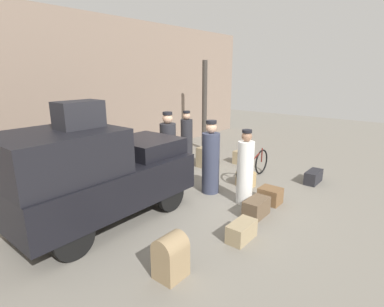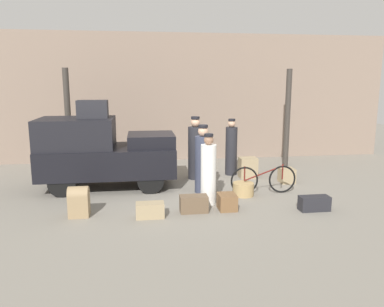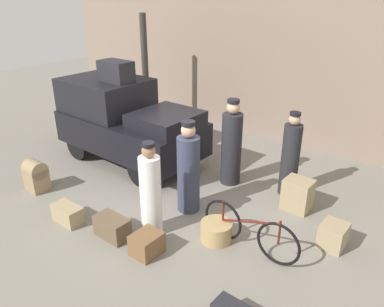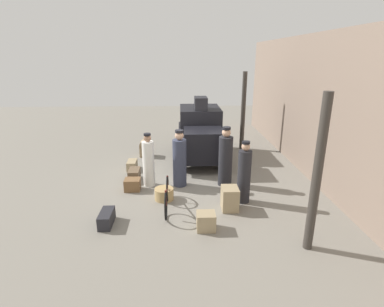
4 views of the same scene
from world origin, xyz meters
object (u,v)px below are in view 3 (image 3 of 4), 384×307
at_px(conductor_in_dark_uniform, 290,157).
at_px(suitcase_black_upright, 112,227).
at_px(porter_standing_middle, 231,146).
at_px(trunk_wicker_pale, 147,244).
at_px(trunk_umber_medium, 298,194).
at_px(bicycle, 249,231).
at_px(truck, 125,120).
at_px(trunk_on_truck_roof, 116,71).
at_px(porter_lifting_near_truck, 151,193).
at_px(porter_with_bicycle, 188,171).
at_px(trunk_large_brown, 333,235).
at_px(wicker_basket, 216,231).
at_px(trunk_barrel_dark, 36,175).
at_px(suitcase_small_leather, 68,214).

distance_m(conductor_in_dark_uniform, suitcase_black_upright, 3.63).
bearing_deg(porter_standing_middle, trunk_wicker_pale, -83.78).
bearing_deg(trunk_umber_medium, bicycle, -92.42).
distance_m(truck, trunk_on_truck_roof, 1.13).
bearing_deg(porter_lifting_near_truck, suitcase_black_upright, -128.76).
relative_size(porter_lifting_near_truck, porter_standing_middle, 0.90).
height_order(truck, conductor_in_dark_uniform, truck).
relative_size(bicycle, suitcase_black_upright, 2.82).
xyz_separation_m(porter_with_bicycle, trunk_large_brown, (2.51, 0.60, -0.59)).
relative_size(trunk_large_brown, trunk_wicker_pale, 0.94).
bearing_deg(bicycle, wicker_basket, -169.78).
xyz_separation_m(wicker_basket, trunk_umber_medium, (0.62, 1.73, 0.14)).
bearing_deg(wicker_basket, trunk_barrel_dark, -166.05).
bearing_deg(trunk_umber_medium, suitcase_black_upright, -126.29).
bearing_deg(wicker_basket, bicycle, 10.22).
bearing_deg(suitcase_small_leather, trunk_wicker_pale, 8.98).
relative_size(trunk_barrel_dark, trunk_wicker_pale, 1.43).
bearing_deg(porter_standing_middle, conductor_in_dark_uniform, 16.16).
bearing_deg(bicycle, porter_lifting_near_truck, -158.57).
relative_size(wicker_basket, trunk_large_brown, 1.22).
relative_size(truck, conductor_in_dark_uniform, 2.05).
distance_m(porter_lifting_near_truck, suitcase_small_leather, 1.67).
bearing_deg(suitcase_small_leather, trunk_umber_medium, 44.90).
distance_m(suitcase_black_upright, trunk_on_truck_roof, 3.79).
xyz_separation_m(porter_standing_middle, trunk_barrel_dark, (-2.90, -2.79, -0.50)).
height_order(truck, suitcase_black_upright, truck).
distance_m(porter_standing_middle, suitcase_black_upright, 2.96).
height_order(porter_lifting_near_truck, trunk_wicker_pale, porter_lifting_near_truck).
distance_m(truck, suitcase_black_upright, 3.24).
height_order(porter_lifting_near_truck, trunk_large_brown, porter_lifting_near_truck).
distance_m(truck, conductor_in_dark_uniform, 3.88).
bearing_deg(trunk_umber_medium, suitcase_small_leather, -135.10).
relative_size(porter_standing_middle, trunk_large_brown, 4.27).
xyz_separation_m(truck, porter_with_bicycle, (2.60, -0.82, -0.20)).
bearing_deg(porter_standing_middle, truck, -167.57).
relative_size(truck, suitcase_small_leather, 5.97).
relative_size(bicycle, trunk_on_truck_roof, 2.21).
bearing_deg(trunk_barrel_dark, trunk_wicker_pale, -0.23).
height_order(trunk_large_brown, trunk_wicker_pale, trunk_large_brown).
height_order(truck, trunk_barrel_dark, truck).
xyz_separation_m(trunk_large_brown, trunk_wicker_pale, (-2.20, -2.01, -0.03)).
relative_size(truck, trunk_umber_medium, 5.83).
xyz_separation_m(truck, trunk_umber_medium, (4.17, 0.48, -0.69)).
distance_m(trunk_large_brown, trunk_barrel_dark, 5.77).
height_order(wicker_basket, porter_lifting_near_truck, porter_lifting_near_truck).
distance_m(wicker_basket, trunk_large_brown, 1.87).
bearing_deg(trunk_large_brown, trunk_on_truck_roof, 177.63).
bearing_deg(porter_lifting_near_truck, truck, 145.54).
xyz_separation_m(trunk_large_brown, trunk_on_truck_roof, (-5.30, 0.22, 1.91)).
height_order(porter_standing_middle, suitcase_small_leather, porter_standing_middle).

